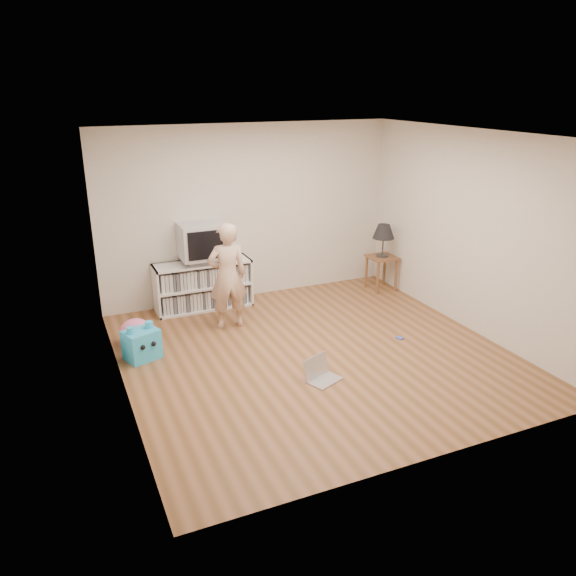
# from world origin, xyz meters

# --- Properties ---
(ground) EXTENTS (4.50, 4.50, 0.00)m
(ground) POSITION_xyz_m (0.00, 0.00, 0.00)
(ground) COLOR brown
(ground) RESTS_ON ground
(walls) EXTENTS (4.52, 4.52, 2.60)m
(walls) POSITION_xyz_m (0.00, 0.00, 1.30)
(walls) COLOR silver
(walls) RESTS_ON ground
(ceiling) EXTENTS (4.50, 4.50, 0.01)m
(ceiling) POSITION_xyz_m (0.00, 0.00, 2.60)
(ceiling) COLOR white
(ceiling) RESTS_ON walls
(media_unit) EXTENTS (1.40, 0.45, 0.70)m
(media_unit) POSITION_xyz_m (-0.83, 2.04, 0.35)
(media_unit) COLOR white
(media_unit) RESTS_ON ground
(dvd_deck) EXTENTS (0.45, 0.35, 0.07)m
(dvd_deck) POSITION_xyz_m (-0.83, 2.02, 0.73)
(dvd_deck) COLOR gray
(dvd_deck) RESTS_ON media_unit
(crt_tv) EXTENTS (0.60, 0.53, 0.50)m
(crt_tv) POSITION_xyz_m (-0.83, 2.02, 1.02)
(crt_tv) COLOR #B2B2B8
(crt_tv) RESTS_ON dvd_deck
(side_table) EXTENTS (0.42, 0.42, 0.55)m
(side_table) POSITION_xyz_m (1.99, 1.65, 0.42)
(side_table) COLOR brown
(side_table) RESTS_ON ground
(table_lamp) EXTENTS (0.34, 0.34, 0.52)m
(table_lamp) POSITION_xyz_m (1.99, 1.65, 0.94)
(table_lamp) COLOR #333333
(table_lamp) RESTS_ON side_table
(person) EXTENTS (0.54, 0.37, 1.45)m
(person) POSITION_xyz_m (-0.70, 1.20, 0.72)
(person) COLOR #D9B194
(person) RESTS_ON ground
(laptop) EXTENTS (0.45, 0.41, 0.25)m
(laptop) POSITION_xyz_m (-0.22, -0.59, 0.07)
(laptop) COLOR silver
(laptop) RESTS_ON ground
(playing_cards) EXTENTS (0.08, 0.10, 0.02)m
(playing_cards) POSITION_xyz_m (1.20, -0.05, 0.01)
(playing_cards) COLOR #4856C1
(playing_cards) RESTS_ON ground
(plush_blue) EXTENTS (0.47, 0.42, 0.45)m
(plush_blue) POSITION_xyz_m (-1.95, 0.72, 0.19)
(plush_blue) COLOR #2BB3EE
(plush_blue) RESTS_ON ground
(plush_pink) EXTENTS (0.46, 0.46, 0.34)m
(plush_pink) POSITION_xyz_m (-1.95, 1.15, 0.17)
(plush_pink) COLOR pink
(plush_pink) RESTS_ON ground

